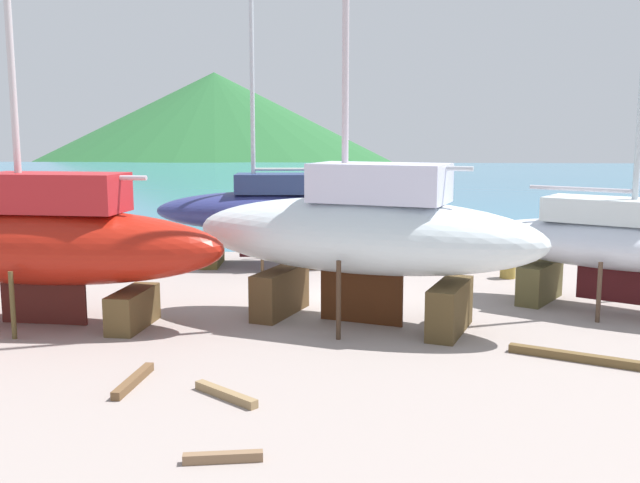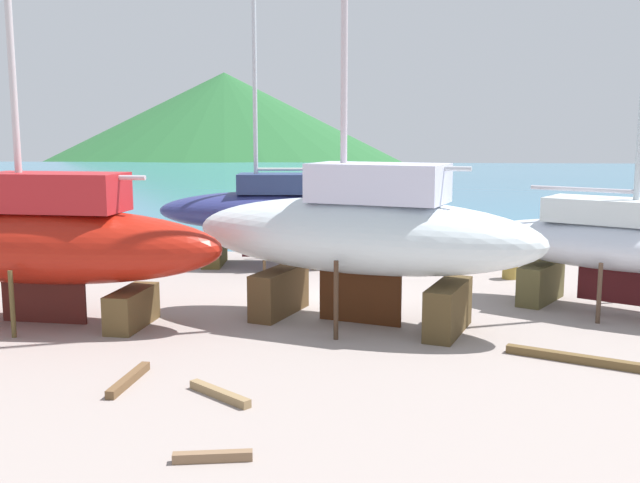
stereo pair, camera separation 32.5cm
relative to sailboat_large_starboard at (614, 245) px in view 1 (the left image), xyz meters
The scene contains 13 objects.
ground_plane 8.76m from the sailboat_large_starboard, 161.03° to the right, with size 48.76×48.76×0.00m, color gray.
sea_water 54.36m from the sailboat_large_starboard, 98.56° to the left, with size 137.77×88.63×0.01m, color teal.
headland_hill 135.99m from the sailboat_large_starboard, 106.12° to the left, with size 138.75×138.75×34.39m, color #265E2F.
sailboat_large_starboard is the anchor object (origin of this frame).
sailboat_mid_port 15.61m from the sailboat_large_starboard, behind, with size 10.09×3.46×16.96m.
sailboat_far_slipway 12.53m from the sailboat_large_starboard, 148.82° to the left, with size 8.30×3.13×12.00m.
sailboat_small_center 7.29m from the sailboat_large_starboard, 166.08° to the right, with size 9.98×6.00×16.05m.
barrel_tipped_left 18.04m from the sailboat_large_starboard, 168.69° to the left, with size 0.56×0.56×0.82m, color brown.
barrel_blue_faded 5.12m from the sailboat_large_starboard, 114.15° to the left, with size 0.53×0.53×0.88m, color olive.
timber_plank_far 5.54m from the sailboat_large_starboard, 115.36° to the right, with size 3.13×0.23×0.18m, color brown.
timber_short_skew 13.60m from the sailboat_large_starboard, 149.94° to the right, with size 1.82×0.18×0.17m, color brown.
timber_long_fore 13.75m from the sailboat_large_starboard, 132.55° to the right, with size 1.23×0.16×0.15m, color #7F6044.
timber_long_aft 12.31m from the sailboat_large_starboard, 142.64° to the right, with size 1.65×0.18×0.16m, color olive.
Camera 1 is at (0.95, -21.05, 5.04)m, focal length 40.41 mm.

